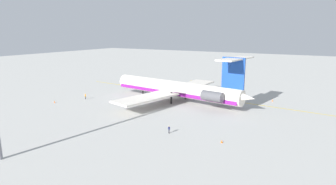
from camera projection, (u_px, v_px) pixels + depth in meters
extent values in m
plane|color=#ADADA8|center=(173.00, 97.00, 89.42)|extent=(387.47, 387.47, 0.00)
cylinder|color=silver|center=(175.00, 88.00, 83.69)|extent=(42.34, 9.86, 4.49)
cone|color=silver|center=(125.00, 81.00, 96.23)|extent=(5.19, 4.88, 4.31)
cone|color=silver|center=(242.00, 97.00, 71.06)|extent=(6.99, 4.63, 3.82)
cube|color=#7A197F|center=(175.00, 92.00, 83.91)|extent=(41.43, 9.83, 0.99)
cube|color=silver|center=(146.00, 98.00, 75.42)|extent=(11.16, 19.83, 0.45)
cube|color=silver|center=(193.00, 85.00, 93.41)|extent=(7.46, 18.88, 0.45)
cylinder|color=#515156|center=(212.00, 96.00, 72.18)|extent=(5.90, 3.30, 2.61)
cube|color=silver|center=(214.00, 96.00, 72.79)|extent=(3.53, 1.85, 0.54)
cylinder|color=#515156|center=(225.00, 92.00, 77.78)|extent=(5.90, 3.30, 2.61)
cube|color=silver|center=(224.00, 92.00, 77.17)|extent=(3.53, 1.85, 0.54)
cube|color=#19429E|center=(233.00, 73.00, 71.50)|extent=(6.09, 1.23, 7.96)
cube|color=silver|center=(229.00, 60.00, 67.65)|extent=(5.02, 7.04, 0.31)
cube|color=silver|center=(242.00, 58.00, 73.23)|extent=(5.02, 7.04, 0.31)
cylinder|color=black|center=(143.00, 90.00, 91.79)|extent=(0.49, 0.49, 3.41)
cylinder|color=black|center=(171.00, 98.00, 80.50)|extent=(0.49, 0.49, 3.41)
cylinder|color=black|center=(185.00, 94.00, 86.07)|extent=(0.49, 0.49, 3.41)
cylinder|color=black|center=(191.00, 83.00, 110.82)|extent=(0.10, 0.10, 0.78)
cylinder|color=black|center=(191.00, 83.00, 110.96)|extent=(0.10, 0.10, 0.78)
cylinder|color=yellow|center=(191.00, 81.00, 110.74)|extent=(0.26, 0.26, 0.62)
sphere|color=#DBB28E|center=(191.00, 80.00, 110.65)|extent=(0.24, 0.24, 0.24)
cylinder|color=yellow|center=(191.00, 81.00, 110.57)|extent=(0.07, 0.07, 0.52)
cylinder|color=yellow|center=(191.00, 81.00, 110.90)|extent=(0.07, 0.07, 0.52)
cylinder|color=black|center=(86.00, 98.00, 86.30)|extent=(0.11, 0.11, 0.85)
cylinder|color=black|center=(85.00, 98.00, 86.37)|extent=(0.11, 0.11, 0.85)
cylinder|color=orange|center=(85.00, 95.00, 86.17)|extent=(0.29, 0.29, 0.67)
sphere|color=#DBB28E|center=(85.00, 94.00, 86.07)|extent=(0.27, 0.27, 0.27)
cylinder|color=orange|center=(86.00, 95.00, 86.07)|extent=(0.08, 0.08, 0.57)
cylinder|color=orange|center=(85.00, 95.00, 86.26)|extent=(0.08, 0.08, 0.57)
cylinder|color=black|center=(169.00, 132.00, 57.50)|extent=(0.10, 0.10, 0.79)
cylinder|color=black|center=(169.00, 131.00, 57.54)|extent=(0.10, 0.10, 0.79)
cylinder|color=#191E4C|center=(169.00, 128.00, 57.37)|extent=(0.27, 0.27, 0.63)
sphere|color=#DBB28E|center=(169.00, 126.00, 57.28)|extent=(0.25, 0.25, 0.25)
cylinder|color=#191E4C|center=(170.00, 128.00, 57.30)|extent=(0.07, 0.07, 0.53)
cylinder|color=#191E4C|center=(168.00, 128.00, 57.42)|extent=(0.07, 0.07, 0.53)
cone|color=#EA590F|center=(272.00, 100.00, 83.74)|extent=(0.40, 0.40, 0.55)
cone|color=#EA590F|center=(55.00, 102.00, 81.94)|extent=(0.40, 0.40, 0.55)
cone|color=#EA590F|center=(222.00, 141.00, 52.71)|extent=(0.40, 0.40, 0.55)
cube|color=gold|center=(189.00, 95.00, 92.39)|extent=(87.80, 7.21, 0.01)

